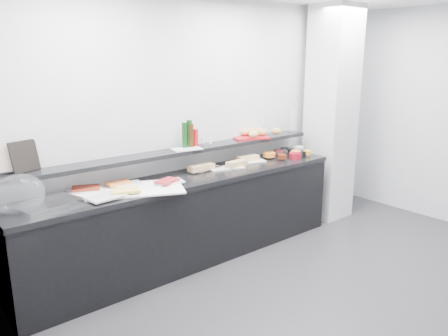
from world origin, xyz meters
TOP-DOWN VIEW (x-y plane):
  - ground at (0.00, 0.00)m, footprint 5.00×5.00m
  - back_wall at (0.00, 2.00)m, footprint 5.00×0.02m
  - column at (1.50, 1.65)m, footprint 0.50×0.50m
  - buffet_cabinet at (-0.70, 1.70)m, footprint 3.60×0.60m
  - counter_top at (-0.70, 1.70)m, footprint 3.62×0.62m
  - wall_shelf at (-0.70, 1.88)m, footprint 3.60×0.25m
  - cloche_base at (-2.11, 1.69)m, footprint 0.55×0.43m
  - cloche_dome at (-2.29, 1.73)m, footprint 0.41×0.29m
  - linen_runner at (-1.41, 1.67)m, footprint 1.11×0.85m
  - platter_meat_a at (-1.73, 1.84)m, footprint 0.34×0.25m
  - food_meat_a at (-1.71, 1.85)m, footprint 0.28×0.23m
  - platter_salmon at (-1.34, 1.80)m, footprint 0.28×0.21m
  - food_salmon at (-1.42, 1.82)m, footprint 0.21×0.13m
  - platter_cheese at (-1.66, 1.56)m, footprint 0.33×0.24m
  - food_cheese at (-1.47, 1.56)m, footprint 0.28×0.23m
  - platter_meat_b at (-1.00, 1.61)m, footprint 0.29×0.22m
  - food_meat_b at (-1.03, 1.59)m, footprint 0.25×0.20m
  - sandwich_plate_left at (-0.38, 1.84)m, footprint 0.34×0.16m
  - sandwich_food_left at (-0.48, 1.79)m, footprint 0.29×0.11m
  - tongs_left at (-0.50, 1.71)m, footprint 0.13×0.10m
  - sandwich_plate_mid at (-0.20, 1.71)m, footprint 0.42×0.26m
  - sandwich_food_mid at (-0.08, 1.68)m, footprint 0.25×0.11m
  - tongs_mid at (-0.12, 1.65)m, footprint 0.15×0.08m
  - sandwich_plate_right at (0.21, 1.77)m, footprint 0.38×0.24m
  - sandwich_food_right at (0.18, 1.79)m, footprint 0.28×0.14m
  - tongs_right at (0.22, 1.76)m, footprint 0.16×0.02m
  - bowl_glass_fruit at (0.72, 1.78)m, footprint 0.21×0.21m
  - fill_glass_fruit at (0.51, 1.76)m, footprint 0.19×0.19m
  - bowl_black_jam at (0.87, 1.83)m, footprint 0.15×0.15m
  - fill_black_jam at (0.69, 1.78)m, footprint 0.11×0.11m
  - bowl_glass_cream at (1.06, 1.79)m, footprint 0.20×0.20m
  - fill_glass_cream at (1.05, 1.80)m, footprint 0.19×0.19m
  - bowl_red_jam at (0.75, 1.57)m, footprint 0.19×0.19m
  - fill_red_jam at (0.55, 1.59)m, footprint 0.10×0.10m
  - bowl_glass_salmon at (0.80, 1.60)m, footprint 0.16×0.16m
  - fill_glass_salmon at (0.83, 1.63)m, footprint 0.15×0.15m
  - bowl_black_fruit at (0.88, 1.60)m, footprint 0.16×0.16m
  - fill_black_fruit at (0.95, 1.56)m, footprint 0.12×0.12m
  - framed_print at (-2.17, 1.95)m, footprint 0.25×0.14m
  - print_art at (-2.29, 1.96)m, footprint 0.18×0.08m
  - condiment_tray at (-0.63, 1.84)m, footprint 0.32×0.23m
  - bottle_green_a at (-0.62, 1.89)m, footprint 0.06×0.06m
  - bottle_brown at (-0.55, 1.88)m, footprint 0.07×0.07m
  - bottle_green_b at (-0.55, 1.89)m, footprint 0.07×0.07m
  - bottle_hot at (-0.48, 1.87)m, footprint 0.06×0.06m
  - shaker_salt at (-0.29, 1.87)m, footprint 0.04×0.04m
  - shaker_pepper at (-0.36, 1.92)m, footprint 0.04×0.04m
  - bread_tray at (0.32, 1.90)m, footprint 0.47×0.41m
  - bread_roll_nw at (0.32, 1.97)m, footprint 0.15×0.11m
  - bread_roll_n at (0.42, 1.97)m, footprint 0.13×0.09m
  - bread_roll_ne at (0.51, 1.96)m, footprint 0.17×0.14m
  - bread_roll_sw at (0.28, 1.81)m, footprint 0.13×0.09m
  - bread_roll_s at (0.47, 1.83)m, footprint 0.14×0.12m
  - bread_roll_se at (0.64, 1.79)m, footprint 0.16×0.13m
  - bread_roll_midw at (0.42, 1.85)m, footprint 0.14×0.11m
  - bread_roll_mide at (0.37, 1.92)m, footprint 0.17×0.14m
  - carafe at (0.99, 1.86)m, footprint 0.14×0.14m

SIDE VIEW (x-z plane):
  - ground at x=0.00m, z-range 0.00..0.00m
  - buffet_cabinet at x=-0.70m, z-range 0.00..0.85m
  - counter_top at x=-0.70m, z-range 0.85..0.90m
  - linen_runner at x=-1.41m, z-range 0.90..0.91m
  - sandwich_plate_left at x=-0.38m, z-range 0.90..0.91m
  - sandwich_plate_mid at x=-0.20m, z-range 0.90..0.91m
  - sandwich_plate_right at x=0.21m, z-range 0.90..0.91m
  - tongs_left at x=-0.50m, z-range 0.91..0.92m
  - tongs_mid at x=-0.12m, z-range 0.91..0.92m
  - tongs_right at x=0.22m, z-range 0.91..0.92m
  - cloche_base at x=-2.11m, z-range 0.90..0.94m
  - platter_meat_a at x=-1.73m, z-range 0.92..0.93m
  - platter_salmon at x=-1.34m, z-range 0.92..0.93m
  - platter_cheese at x=-1.66m, z-range 0.92..0.93m
  - platter_meat_b at x=-1.00m, z-range 0.92..0.93m
  - bowl_glass_fruit at x=0.72m, z-range 0.90..0.97m
  - bowl_black_jam at x=0.87m, z-range 0.90..0.97m
  - bowl_glass_cream at x=1.06m, z-range 0.90..0.97m
  - bowl_red_jam at x=0.75m, z-range 0.90..0.97m
  - bowl_glass_salmon at x=0.80m, z-range 0.90..0.97m
  - bowl_black_fruit at x=0.88m, z-range 0.90..0.97m
  - food_meat_a at x=-1.71m, z-range 0.93..0.95m
  - food_salmon at x=-1.42m, z-range 0.93..0.95m
  - food_cheese at x=-1.47m, z-range 0.93..0.95m
  - food_meat_b at x=-1.03m, z-range 0.93..0.95m
  - sandwich_food_left at x=-0.48m, z-range 0.91..0.97m
  - sandwich_food_mid at x=-0.08m, z-range 0.91..0.97m
  - sandwich_food_right at x=0.18m, z-range 0.91..0.97m
  - fill_glass_fruit at x=0.51m, z-range 0.92..0.97m
  - fill_black_jam at x=0.69m, z-range 0.92..0.97m
  - fill_glass_cream at x=1.05m, z-range 0.92..0.97m
  - fill_red_jam at x=0.55m, z-range 0.92..0.97m
  - fill_glass_salmon at x=0.83m, z-range 0.92..0.97m
  - fill_black_fruit at x=0.95m, z-range 0.92..0.97m
  - cloche_dome at x=-2.29m, z-range 0.86..1.20m
  - wall_shelf at x=-0.70m, z-range 1.11..1.15m
  - condiment_tray at x=-0.63m, z-range 1.15..1.16m
  - bread_tray at x=0.32m, z-range 1.15..1.17m
  - shaker_salt at x=-0.29m, z-range 1.16..1.23m
  - shaker_pepper at x=-0.36m, z-range 1.16..1.23m
  - bread_roll_nw at x=0.32m, z-range 1.17..1.25m
  - bread_roll_n at x=0.42m, z-range 1.17..1.25m
  - bread_roll_ne at x=0.51m, z-range 1.17..1.25m
  - bread_roll_sw at x=0.28m, z-range 1.17..1.25m
  - bread_roll_s at x=0.47m, z-range 1.17..1.25m
  - bread_roll_se at x=0.64m, z-range 1.17..1.25m
  - bread_roll_midw at x=0.42m, z-range 1.17..1.25m
  - bread_roll_mide at x=0.37m, z-range 1.17..1.25m
  - bottle_hot at x=-0.48m, z-range 1.16..1.34m
  - framed_print at x=-2.17m, z-range 1.15..1.41m
  - print_art at x=-2.29m, z-range 1.17..1.39m
  - bottle_brown at x=-0.55m, z-range 1.16..1.40m
  - bottle_green_a at x=-0.62m, z-range 1.16..1.42m
  - carafe at x=0.99m, z-range 1.15..1.45m
  - bottle_green_b at x=-0.55m, z-range 1.16..1.44m
  - back_wall at x=0.00m, z-range 0.00..2.70m
  - column at x=1.50m, z-range 0.00..2.70m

